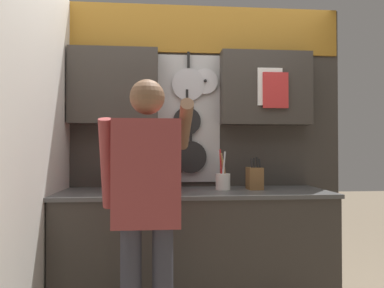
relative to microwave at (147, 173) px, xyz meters
The scene contains 7 objects.
base_cabinet_counter 0.71m from the microwave, ahead, with size 2.08×0.64×0.92m.
back_wall_unit 0.62m from the microwave, 32.49° to the left, with size 2.65×0.23×2.49m.
side_wall 0.84m from the microwave, 147.20° to the right, with size 0.04×1.60×2.49m.
microwave is the anchor object (origin of this frame).
knife_block 0.86m from the microwave, ahead, with size 0.11×0.15×0.26m.
utensil_crock 0.61m from the microwave, ahead, with size 0.12×0.12×0.32m.
person 0.73m from the microwave, 87.09° to the right, with size 0.54×0.61×1.64m.
Camera 1 is at (-0.24, -2.66, 1.24)m, focal length 32.00 mm.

